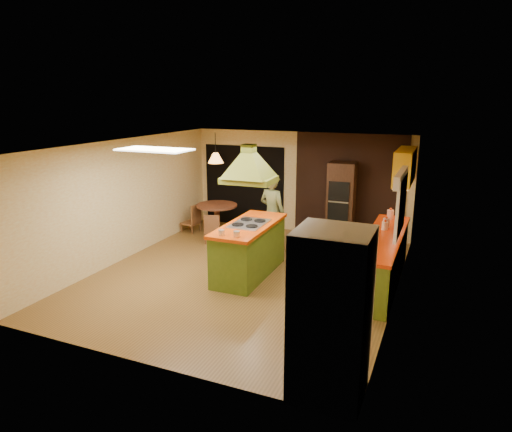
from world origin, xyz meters
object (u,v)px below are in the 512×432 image
at_px(kitchen_island, 249,249).
at_px(refrigerator, 331,315).
at_px(dining_table, 217,213).
at_px(canister_large, 390,215).
at_px(man, 272,214).
at_px(wall_oven, 341,202).

height_order(kitchen_island, refrigerator, refrigerator).
height_order(refrigerator, dining_table, refrigerator).
height_order(dining_table, canister_large, canister_large).
distance_m(kitchen_island, refrigerator, 3.80).
bearing_deg(man, dining_table, -6.50).
bearing_deg(refrigerator, wall_oven, 101.49).
bearing_deg(refrigerator, canister_large, 89.17).
distance_m(kitchen_island, dining_table, 2.80).
distance_m(refrigerator, dining_table, 6.59).
xyz_separation_m(wall_oven, dining_table, (-2.91, -0.74, -0.40)).
bearing_deg(wall_oven, man, -130.42).
relative_size(man, refrigerator, 0.89).
xyz_separation_m(man, refrigerator, (2.35, -4.35, 0.11)).
bearing_deg(wall_oven, canister_large, -45.88).
distance_m(refrigerator, wall_oven, 5.99).
relative_size(dining_table, canister_large, 5.15).
xyz_separation_m(dining_table, canister_large, (4.18, -0.42, 0.49)).
bearing_deg(dining_table, refrigerator, -51.22).
height_order(man, dining_table, man).
height_order(kitchen_island, wall_oven, wall_oven).
distance_m(wall_oven, canister_large, 1.72).
distance_m(man, wall_oven, 1.90).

